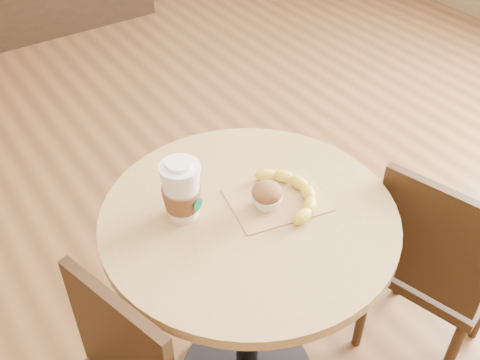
{
  "coord_description": "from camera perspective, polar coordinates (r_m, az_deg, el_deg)",
  "views": [
    {
      "loc": [
        -0.63,
        -0.76,
        1.7
      ],
      "look_at": [
        -0.04,
        0.1,
        0.83
      ],
      "focal_mm": 42.0,
      "sensor_mm": 36.0,
      "label": 1
    }
  ],
  "objects": [
    {
      "name": "banana",
      "position": [
        1.43,
        5.25,
        -1.12
      ],
      "size": [
        0.18,
        0.26,
        0.03
      ],
      "primitive_type": null,
      "rotation": [
        0.0,
        0.0,
        -0.21
      ],
      "color": "yellow",
      "rests_on": "kraft_bag"
    },
    {
      "name": "cafe_table",
      "position": [
        1.54,
        0.85,
        -8.87
      ],
      "size": [
        0.75,
        0.75,
        0.75
      ],
      "color": "black",
      "rests_on": "ground"
    },
    {
      "name": "coffee_cup",
      "position": [
        1.35,
        -5.96,
        -1.24
      ],
      "size": [
        0.1,
        0.1,
        0.16
      ],
      "rotation": [
        0.0,
        0.0,
        0.39
      ],
      "color": "white",
      "rests_on": "cafe_table"
    },
    {
      "name": "chair_right",
      "position": [
        1.79,
        19.16,
        -8.12
      ],
      "size": [
        0.43,
        0.43,
        0.8
      ],
      "rotation": [
        0.0,
        0.0,
        1.84
      ],
      "color": "#332212",
      "rests_on": "ground"
    },
    {
      "name": "muffin",
      "position": [
        1.39,
        2.76,
        -1.58
      ],
      "size": [
        0.08,
        0.08,
        0.07
      ],
      "color": "white",
      "rests_on": "kraft_bag"
    },
    {
      "name": "kraft_bag",
      "position": [
        1.43,
        3.81,
        -2.02
      ],
      "size": [
        0.27,
        0.23,
        0.0
      ],
      "primitive_type": "cube",
      "rotation": [
        0.0,
        0.0,
        -0.22
      ],
      "color": "#AD8254",
      "rests_on": "cafe_table"
    }
  ]
}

